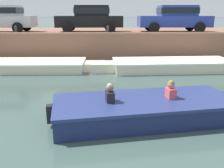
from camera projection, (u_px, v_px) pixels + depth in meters
name	position (u px, v px, depth m)	size (l,w,h in m)	color
ground_plane	(118.00, 103.00, 7.89)	(400.00, 400.00, 0.00)	#384C47
far_quay_wall	(112.00, 43.00, 16.74)	(60.00, 6.00, 1.64)	brown
far_wall_coping	(113.00, 33.00, 13.74)	(60.00, 0.24, 0.08)	#9F6C52
boat_moored_west_cream	(36.00, 66.00, 12.31)	(6.32, 2.12, 0.47)	silver
boat_moored_central_cream	(166.00, 65.00, 12.30)	(6.95, 2.37, 0.52)	silver
motorboat_passing	(153.00, 109.00, 6.62)	(5.80, 2.61, 1.05)	navy
car_leftmost_silver	(2.00, 18.00, 14.75)	(3.92, 2.02, 1.54)	#B7BABC
car_left_inner_black	(90.00, 17.00, 14.86)	(3.97, 2.14, 1.54)	black
car_centre_blue	(175.00, 17.00, 14.96)	(4.23, 2.01, 1.54)	#233893
mooring_bollard_west	(16.00, 29.00, 13.70)	(0.15, 0.15, 0.45)	#2D2B28
mooring_bollard_mid	(108.00, 29.00, 13.80)	(0.15, 0.15, 0.45)	#2D2B28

